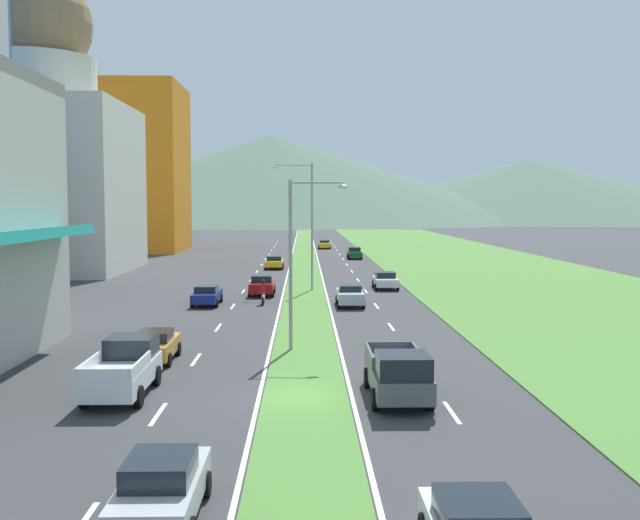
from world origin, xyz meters
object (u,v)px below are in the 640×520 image
car_5 (207,295)px  car_7 (385,280)px  car_9 (161,488)px  pickup_truck_1 (398,374)px  street_lamp_near (297,252)px  car_4 (355,253)px  pickup_truck_0 (124,368)px  motorcycle_rider (263,294)px  street_lamp_mid (308,218)px  car_6 (324,244)px  car_0 (274,262)px  car_8 (350,295)px  car_2 (262,285)px  car_3 (155,345)px

car_5 → car_7: (13.94, 9.80, 0.01)m
car_9 → pickup_truck_1: bearing=-33.3°
street_lamp_near → car_9: (-2.95, -19.69, -4.12)m
car_4 → pickup_truck_0: bearing=-11.0°
street_lamp_near → motorcycle_rider: size_ratio=4.22×
street_lamp_mid → car_6: street_lamp_mid is taller
car_0 → car_8: (6.59, -30.61, 0.04)m
car_7 → car_8: (-3.69, -10.60, 0.04)m
car_0 → car_4: size_ratio=1.10×
car_4 → car_9: car_9 is taller
street_lamp_near → car_0: street_lamp_near is taller
car_7 → pickup_truck_1: (-3.47, -35.97, 0.24)m
car_0 → motorcycle_rider: motorcycle_rider is taller
street_lamp_mid → car_2: street_lamp_mid is taller
car_2 → pickup_truck_1: (6.82, -31.80, 0.17)m
street_lamp_mid → car_8: (2.94, -9.53, -5.30)m
street_lamp_mid → car_3: (-7.19, -27.83, -5.33)m
street_lamp_mid → car_8: size_ratio=2.50×
car_3 → street_lamp_mid: bearing=-14.5°
street_lamp_near → car_0: (-3.01, 46.58, -4.16)m
car_5 → pickup_truck_0: size_ratio=0.84×
street_lamp_near → pickup_truck_1: size_ratio=1.56×
car_3 → car_6: bearing=-6.7°
street_lamp_near → pickup_truck_1: street_lamp_near is taller
car_4 → car_5: bearing=-17.1°
car_3 → pickup_truck_0: (-0.01, -5.87, 0.23)m
car_4 → car_8: car_4 is taller
street_lamp_mid → car_5: (-7.31, -8.74, -5.34)m
street_lamp_mid → car_8: bearing=-72.9°
car_2 → pickup_truck_1: pickup_truck_1 is taller
car_8 → pickup_truck_1: (0.22, -25.38, 0.21)m
street_lamp_near → car_0: bearing=93.7°
street_lamp_mid → car_4: street_lamp_mid is taller
pickup_truck_0 → street_lamp_near: bearing=-38.7°
car_0 → car_6: bearing=-10.1°
street_lamp_mid → car_9: bearing=-94.6°
car_0 → car_7: (10.28, -20.01, 0.00)m
car_3 → car_0: bearing=-4.1°
car_9 → car_0: bearing=0.0°
car_0 → car_9: car_9 is taller
car_2 → car_3: 24.97m
car_4 → motorcycle_rider: bearing=-12.3°
car_0 → car_9: 66.27m
car_7 → car_9: car_9 is taller
car_4 → car_5: 46.51m
car_3 → pickup_truck_1: bearing=-124.4°
street_lamp_mid → car_4: 36.67m
car_3 → motorcycle_rider: 19.71m
car_3 → car_7: size_ratio=1.01×
car_7 → car_9: size_ratio=0.95×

